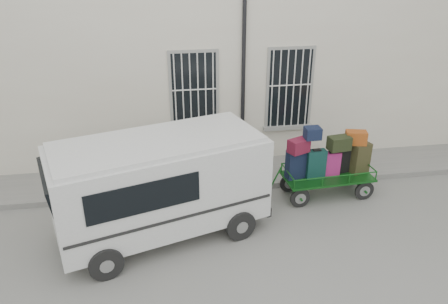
% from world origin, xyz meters
% --- Properties ---
extents(ground, '(80.00, 80.00, 0.00)m').
position_xyz_m(ground, '(0.00, 0.00, 0.00)').
color(ground, slate).
rests_on(ground, ground).
extents(building, '(24.00, 5.15, 6.00)m').
position_xyz_m(building, '(0.00, 5.50, 3.00)').
color(building, beige).
rests_on(building, ground).
extents(sidewalk, '(24.00, 1.70, 0.15)m').
position_xyz_m(sidewalk, '(0.00, 2.20, 0.07)').
color(sidewalk, slate).
rests_on(sidewalk, ground).
extents(luggage_cart, '(2.67, 1.14, 1.95)m').
position_xyz_m(luggage_cart, '(2.74, 0.80, 0.95)').
color(luggage_cart, black).
rests_on(luggage_cart, ground).
extents(van, '(4.87, 3.11, 2.29)m').
position_xyz_m(van, '(-1.48, -0.21, 1.31)').
color(van, silver).
rests_on(van, ground).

